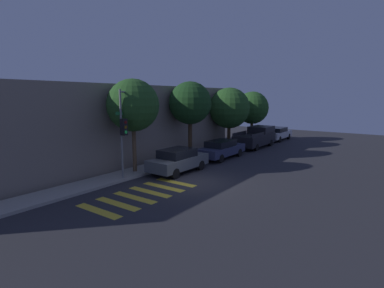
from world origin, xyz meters
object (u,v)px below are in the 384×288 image
(sedan_middle, at_px, (221,149))
(tree_behind_truck, at_px, (252,108))
(pickup_truck, at_px, (256,137))
(tree_midblock, at_px, (190,103))
(tree_far_end, at_px, (229,108))
(tree_near_corner, at_px, (133,105))
(sedan_far_end, at_px, (277,133))
(sedan_near_corner, at_px, (178,160))
(traffic_light_pole, at_px, (127,121))

(sedan_middle, relative_size, tree_behind_truck, 0.89)
(sedan_middle, xyz_separation_m, pickup_truck, (6.39, 0.00, 0.19))
(tree_midblock, height_order, tree_far_end, tree_midblock)
(tree_near_corner, bearing_deg, sedan_far_end, -5.96)
(sedan_near_corner, distance_m, tree_near_corner, 4.31)
(pickup_truck, bearing_deg, tree_near_corner, 171.64)
(tree_far_end, height_order, tree_behind_truck, tree_far_end)
(tree_near_corner, bearing_deg, sedan_middle, -15.63)
(sedan_middle, xyz_separation_m, tree_near_corner, (-7.08, 1.98, 3.43))
(tree_near_corner, height_order, tree_far_end, tree_near_corner)
(sedan_far_end, bearing_deg, tree_near_corner, 174.04)
(sedan_near_corner, xyz_separation_m, tree_far_end, (10.05, 1.98, 2.86))
(sedan_near_corner, bearing_deg, sedan_middle, -0.00)
(tree_behind_truck, bearing_deg, tree_near_corner, 180.00)
(tree_behind_truck, bearing_deg, traffic_light_pole, -177.72)
(sedan_near_corner, bearing_deg, traffic_light_pole, 156.43)
(traffic_light_pole, xyz_separation_m, tree_near_corner, (1.14, 0.71, 0.79))
(pickup_truck, bearing_deg, tree_midblock, 165.61)
(tree_midblock, bearing_deg, sedan_near_corner, -153.55)
(sedan_middle, distance_m, tree_behind_truck, 10.28)
(sedan_far_end, relative_size, tree_midblock, 0.81)
(sedan_near_corner, relative_size, tree_behind_truck, 0.81)
(traffic_light_pole, xyz_separation_m, tree_midblock, (6.89, 0.71, 0.82))
(sedan_near_corner, distance_m, tree_far_end, 10.63)
(traffic_light_pole, height_order, sedan_near_corner, traffic_light_pole)
(tree_midblock, bearing_deg, tree_near_corner, 180.00)
(tree_behind_truck, bearing_deg, sedan_far_end, -41.92)
(traffic_light_pole, height_order, tree_far_end, tree_far_end)
(traffic_light_pole, xyz_separation_m, sedan_middle, (8.22, -1.27, -2.63))
(tree_behind_truck, bearing_deg, pickup_truck, -149.10)
(sedan_near_corner, distance_m, tree_midblock, 5.61)
(tree_midblock, relative_size, tree_far_end, 1.06)
(tree_far_end, bearing_deg, tree_behind_truck, -0.00)
(sedan_near_corner, xyz_separation_m, tree_behind_truck, (15.01, 1.98, 2.73))
(tree_behind_truck, bearing_deg, sedan_near_corner, -172.48)
(sedan_middle, height_order, pickup_truck, pickup_truck)
(pickup_truck, height_order, tree_behind_truck, tree_behind_truck)
(sedan_middle, relative_size, tree_far_end, 0.84)
(traffic_light_pole, height_order, tree_near_corner, tree_near_corner)
(traffic_light_pole, xyz_separation_m, tree_behind_truck, (17.92, 0.71, 0.14))
(pickup_truck, relative_size, tree_far_end, 0.96)
(sedan_middle, distance_m, sedan_far_end, 11.91)
(sedan_far_end, bearing_deg, sedan_middle, -180.00)
(traffic_light_pole, height_order, sedan_far_end, traffic_light_pole)
(tree_near_corner, bearing_deg, pickup_truck, -8.36)
(tree_midblock, bearing_deg, traffic_light_pole, -174.09)
(traffic_light_pole, height_order, pickup_truck, traffic_light_pole)
(sedan_far_end, xyz_separation_m, tree_behind_truck, (-2.21, 1.98, 2.77))
(sedan_near_corner, distance_m, sedan_far_end, 17.22)
(sedan_middle, relative_size, sedan_far_end, 0.99)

